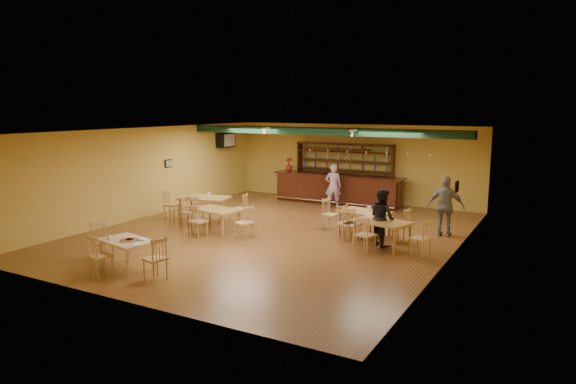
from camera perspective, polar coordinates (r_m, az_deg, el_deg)
The scene contains 23 objects.
floor at distance 15.11m, azimuth -1.36°, elevation -4.61°, with size 12.00×12.00×0.00m, color brown.
ceiling_beam at distance 17.15m, azimuth 3.38°, elevation 6.76°, with size 10.00×0.30×0.25m, color black.
track_rail_left at distance 18.51m, azimuth -0.86°, elevation 7.20°, with size 0.05×2.50×0.05m, color silver.
track_rail_right at distance 17.14m, azimuth 8.52°, elevation 6.91°, with size 0.05×2.50×0.05m, color silver.
ac_unit at distance 20.85m, azimuth -6.94°, elevation 5.76°, with size 0.34×0.70×0.48m, color silver.
picture_left at distance 18.54m, azimuth -13.16°, elevation 3.11°, with size 0.04×0.34×0.28m, color black.
picture_right at distance 13.50m, azimuth 18.25°, elevation 0.57°, with size 0.04×0.34×0.28m, color black.
bar_counter at distance 19.64m, azimuth 5.49°, elevation 0.32°, with size 5.12×0.85×1.13m, color black.
back_bar_hutch at distance 20.13m, azimuth 6.24°, elevation 2.18°, with size 3.96×0.40×2.28m, color black.
poinsettia at distance 20.46m, azimuth 0.10°, elevation 3.07°, with size 0.29×0.29×0.53m, color #AB220F.
dining_table_a at distance 16.92m, azimuth -9.17°, elevation -1.86°, with size 1.55×0.93×0.77m, color #AA7B3C.
dining_table_b at distance 14.96m, azimuth 8.45°, elevation -3.45°, with size 1.43×0.86×0.71m, color #AA7B3C.
dining_table_c at distance 15.29m, azimuth -8.00°, elevation -3.17°, with size 1.42×0.85×0.71m, color #AA7B3C.
dining_table_d at distance 13.80m, azimuth 10.37°, elevation -4.60°, with size 1.44×0.86×0.72m, color #AA7B3C.
near_table at distance 12.36m, azimuth -17.42°, elevation -6.64°, with size 1.27×0.82×0.68m, color tan.
pizza_tray at distance 12.20m, azimuth -17.21°, elevation -5.14°, with size 0.40×0.40×0.01m, color silver.
parmesan_shaker at distance 12.46m, azimuth -19.26°, elevation -4.72°, with size 0.07×0.07×0.11m, color #EAE5C6.
napkin_stack at distance 12.17m, azimuth -15.85°, elevation -5.08°, with size 0.20×0.15×0.03m, color white.
pizza_server at distance 12.14m, azimuth -16.61°, elevation -5.14°, with size 0.32×0.09×0.00m, color silver.
side_plate at distance 11.80m, azimuth -16.46°, elevation -5.61°, with size 0.22×0.22×0.01m, color white.
patron_bar at distance 18.78m, azimuth 5.05°, elevation 0.65°, with size 0.59×0.39×1.62m, color purple.
patron_right_a at distance 13.88m, azimuth 10.41°, elevation -2.78°, with size 0.75×0.58×1.54m, color black.
patron_right_b at distance 15.28m, azimuth 17.13°, elevation -1.54°, with size 1.02×0.42×1.74m, color slate.
Camera 1 is at (7.44, -12.62, 3.68)m, focal length 32.00 mm.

